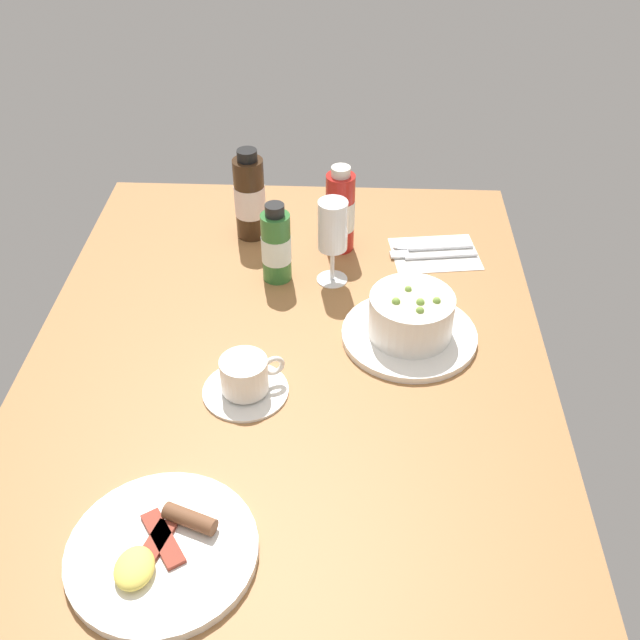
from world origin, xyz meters
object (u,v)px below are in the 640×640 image
wine_glass (333,230)px  sauce_bottle_green (276,246)px  porridge_bowl (411,319)px  sauce_bottle_brown (250,197)px  cutlery_setting (432,253)px  coffee_cup (245,378)px  breakfast_plate (161,551)px  sauce_bottle_red (340,212)px

wine_glass → sauce_bottle_green: wine_glass is taller
porridge_bowl → sauce_bottle_brown: sauce_bottle_brown is taller
cutlery_setting → coffee_cup: bearing=141.5°
wine_glass → sauce_bottle_brown: size_ratio=0.89×
sauce_bottle_brown → breakfast_plate: size_ratio=0.77×
coffee_cup → breakfast_plate: bearing=166.6°
sauce_bottle_green → breakfast_plate: (-59.36, 9.07, -5.92)cm
coffee_cup → sauce_bottle_green: 30.53cm
sauce_bottle_brown → sauce_bottle_green: (-14.28, -6.31, -1.50)cm
sauce_bottle_red → wine_glass: bearing=174.3°
coffee_cup → sauce_bottle_green: size_ratio=0.87×
breakfast_plate → sauce_bottle_red: bearing=-16.1°
wine_glass → sauce_bottle_brown: bearing=48.2°
sauce_bottle_green → breakfast_plate: size_ratio=0.64×
sauce_bottle_brown → porridge_bowl: bearing=-135.9°
wine_glass → sauce_bottle_red: 11.18cm
porridge_bowl → breakfast_plate: porridge_bowl is taller
porridge_bowl → wine_glass: bearing=39.8°
coffee_cup → sauce_bottle_brown: sauce_bottle_brown is taller
porridge_bowl → coffee_cup: 29.03cm
sauce_bottle_green → sauce_bottle_brown: bearing=23.8°
porridge_bowl → sauce_bottle_green: bearing=55.1°
cutlery_setting → breakfast_plate: (-68.27, 38.02, 0.66)cm
cutlery_setting → breakfast_plate: breakfast_plate is taller
cutlery_setting → sauce_bottle_brown: sauce_bottle_brown is taller
sauce_bottle_red → porridge_bowl: bearing=-155.4°
cutlery_setting → sauce_bottle_brown: size_ratio=0.97×
wine_glass → sauce_bottle_brown: sauce_bottle_brown is taller
cutlery_setting → breakfast_plate: bearing=150.9°
cutlery_setting → sauce_bottle_brown: bearing=81.3°
sauce_bottle_brown → sauce_bottle_red: 17.87cm
cutlery_setting → sauce_bottle_red: bearing=85.2°
breakfast_plate → cutlery_setting: bearing=-29.1°
wine_glass → breakfast_plate: size_ratio=0.68×
porridge_bowl → coffee_cup: (-13.91, 25.46, -1.20)cm
porridge_bowl → breakfast_plate: 53.98cm
wine_glass → sauce_bottle_red: bearing=-5.7°
porridge_bowl → sauce_bottle_brown: bearing=44.1°
porridge_bowl → cutlery_setting: (25.19, -5.63, -3.71)cm
breakfast_plate → coffee_cup: bearing=-13.4°
porridge_bowl → sauce_bottle_brown: (30.56, 29.63, 4.37)cm
coffee_cup → sauce_bottle_green: sauce_bottle_green is taller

